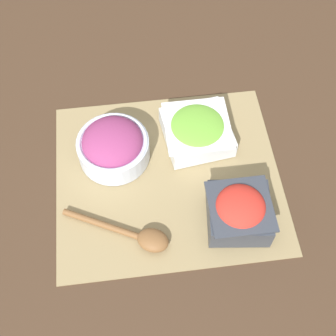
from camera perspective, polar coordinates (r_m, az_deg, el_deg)
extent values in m
plane|color=#422D1E|center=(0.93, 0.00, -1.09)|extent=(3.00, 3.00, 0.00)
cube|color=#937F56|center=(0.93, 0.00, -1.03)|extent=(0.44, 0.39, 0.00)
cylinder|color=silver|center=(0.94, -6.64, 2.33)|extent=(0.14, 0.14, 0.05)
torus|color=silver|center=(0.92, -6.79, 3.20)|extent=(0.14, 0.14, 0.01)
ellipsoid|color=#93386B|center=(0.92, -6.79, 3.20)|extent=(0.12, 0.12, 0.06)
cube|color=#333842|center=(0.87, 8.59, -5.49)|extent=(0.12, 0.12, 0.05)
cube|color=#333842|center=(0.84, 8.85, -4.63)|extent=(0.11, 0.11, 0.00)
ellipsoid|color=red|center=(0.84, 8.83, -4.69)|extent=(0.09, 0.09, 0.04)
cube|color=white|center=(0.96, 3.54, 4.38)|extent=(0.14, 0.14, 0.04)
cube|color=white|center=(0.94, 3.61, 5.17)|extent=(0.13, 0.13, 0.00)
ellipsoid|color=#6BAD38|center=(0.94, 3.60, 5.10)|extent=(0.11, 0.11, 0.02)
cylinder|color=brown|center=(0.88, -7.77, -6.92)|extent=(0.15, 0.09, 0.01)
ellipsoid|color=brown|center=(0.85, -1.85, -8.80)|extent=(0.07, 0.07, 0.02)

